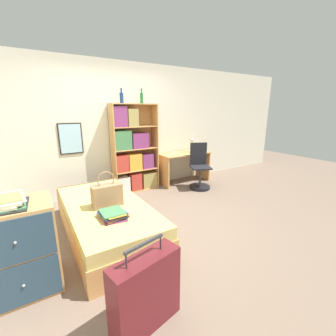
% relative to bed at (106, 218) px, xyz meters
% --- Properties ---
extents(ground_plane, '(14.00, 14.00, 0.00)m').
position_rel_bed_xyz_m(ground_plane, '(0.63, -0.02, -0.22)').
color(ground_plane, '#756051').
extents(wall_back, '(10.00, 0.09, 2.60)m').
position_rel_bed_xyz_m(wall_back, '(0.62, 1.62, 1.07)').
color(wall_back, beige).
rests_on(wall_back, ground_plane).
extents(bed, '(0.99, 2.09, 0.45)m').
position_rel_bed_xyz_m(bed, '(0.00, 0.00, 0.00)').
color(bed, tan).
rests_on(bed, ground_plane).
extents(handbag, '(0.38, 0.18, 0.47)m').
position_rel_bed_xyz_m(handbag, '(0.01, -0.10, 0.38)').
color(handbag, '#93704C').
rests_on(handbag, bed).
extents(book_stack_on_bed, '(0.32, 0.39, 0.09)m').
position_rel_bed_xyz_m(book_stack_on_bed, '(-0.04, -0.46, 0.27)').
color(book_stack_on_bed, '#7A336B').
rests_on(book_stack_on_bed, bed).
extents(suitcase, '(0.61, 0.31, 0.76)m').
position_rel_bed_xyz_m(suitcase, '(-0.15, -1.54, 0.09)').
color(suitcase, '#5B191E').
rests_on(suitcase, ground_plane).
extents(dresser, '(0.62, 0.53, 0.88)m').
position_rel_bed_xyz_m(dresser, '(-0.97, -0.58, 0.21)').
color(dresser, tan).
rests_on(dresser, ground_plane).
extents(magazine_pile_on_dresser, '(0.32, 0.40, 0.09)m').
position_rel_bed_xyz_m(magazine_pile_on_dresser, '(-0.99, -0.61, 0.70)').
color(magazine_pile_on_dresser, '#232328').
rests_on(magazine_pile_on_dresser, dresser).
extents(bookcase, '(0.95, 0.31, 1.80)m').
position_rel_bed_xyz_m(bookcase, '(1.01, 1.40, 0.58)').
color(bookcase, tan).
rests_on(bookcase, ground_plane).
extents(bottle_green, '(0.07, 0.07, 0.28)m').
position_rel_bed_xyz_m(bottle_green, '(0.85, 1.43, 1.68)').
color(bottle_green, navy).
rests_on(bottle_green, bookcase).
extents(bottle_brown, '(0.06, 0.06, 0.29)m').
position_rel_bed_xyz_m(bottle_brown, '(1.27, 1.44, 1.68)').
color(bottle_brown, '#1E6B2D').
rests_on(bottle_brown, bookcase).
extents(desk, '(1.19, 0.54, 0.71)m').
position_rel_bed_xyz_m(desk, '(2.25, 1.29, 0.27)').
color(desk, tan).
rests_on(desk, ground_plane).
extents(desk_lamp, '(0.19, 0.14, 0.38)m').
position_rel_bed_xyz_m(desk_lamp, '(2.47, 1.29, 0.73)').
color(desk_lamp, '#ADA89E').
rests_on(desk_lamp, desk).
extents(desk_chair, '(0.54, 0.54, 0.98)m').
position_rel_bed_xyz_m(desk_chair, '(2.30, 0.79, 0.10)').
color(desk_chair, black).
rests_on(desk_chair, ground_plane).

